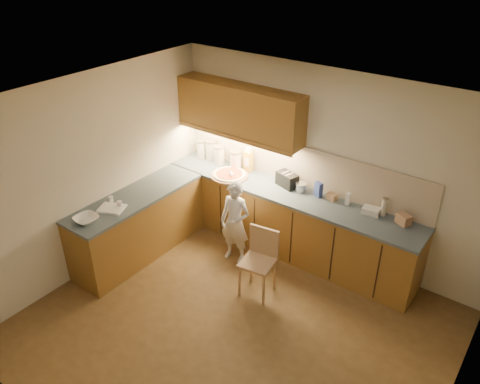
{
  "coord_description": "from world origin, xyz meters",
  "views": [
    {
      "loc": [
        2.38,
        -3.11,
        4.04
      ],
      "look_at": [
        -0.8,
        1.2,
        1.0
      ],
      "focal_mm": 35.0,
      "sensor_mm": 36.0,
      "label": 1
    }
  ],
  "objects_px": {
    "pizza_on_board": "(229,175)",
    "child": "(235,222)",
    "wooden_chair": "(260,257)",
    "oil_jug": "(248,161)",
    "toaster": "(287,180)"
  },
  "relations": [
    {
      "from": "oil_jug",
      "to": "toaster",
      "type": "distance_m",
      "value": 0.7
    },
    {
      "from": "pizza_on_board",
      "to": "wooden_chair",
      "type": "relative_size",
      "value": 0.62
    },
    {
      "from": "child",
      "to": "pizza_on_board",
      "type": "bearing_deg",
      "value": 127.66
    },
    {
      "from": "wooden_chair",
      "to": "toaster",
      "type": "xyz_separation_m",
      "value": [
        -0.31,
        1.09,
        0.51
      ]
    },
    {
      "from": "pizza_on_board",
      "to": "oil_jug",
      "type": "relative_size",
      "value": 1.49
    },
    {
      "from": "toaster",
      "to": "child",
      "type": "bearing_deg",
      "value": -95.74
    },
    {
      "from": "child",
      "to": "toaster",
      "type": "relative_size",
      "value": 3.5
    },
    {
      "from": "wooden_chair",
      "to": "pizza_on_board",
      "type": "bearing_deg",
      "value": 134.43
    },
    {
      "from": "pizza_on_board",
      "to": "oil_jug",
      "type": "height_order",
      "value": "oil_jug"
    },
    {
      "from": "pizza_on_board",
      "to": "oil_jug",
      "type": "xyz_separation_m",
      "value": [
        0.12,
        0.31,
        0.14
      ]
    },
    {
      "from": "child",
      "to": "oil_jug",
      "type": "xyz_separation_m",
      "value": [
        -0.38,
        0.83,
        0.49
      ]
    },
    {
      "from": "pizza_on_board",
      "to": "child",
      "type": "distance_m",
      "value": 0.8
    },
    {
      "from": "toaster",
      "to": "pizza_on_board",
      "type": "bearing_deg",
      "value": -146.26
    },
    {
      "from": "wooden_chair",
      "to": "toaster",
      "type": "height_order",
      "value": "toaster"
    },
    {
      "from": "oil_jug",
      "to": "toaster",
      "type": "xyz_separation_m",
      "value": [
        0.7,
        -0.06,
        -0.07
      ]
    }
  ]
}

